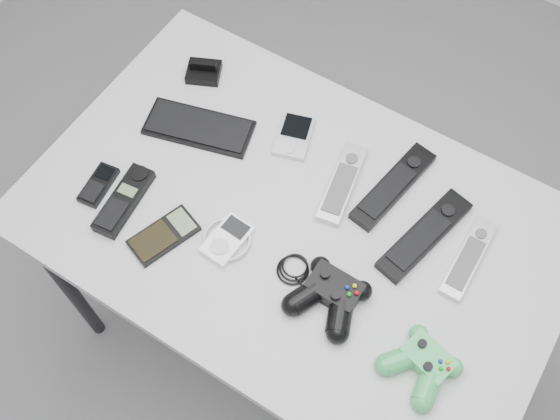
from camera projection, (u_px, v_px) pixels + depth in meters
The scene contains 15 objects.
floor at pixel (286, 301), 2.15m from camera, with size 3.50×3.50×0.00m, color slate.
desk at pixel (295, 233), 1.48m from camera, with size 1.16×0.74×0.78m.
pda_keyboard at pixel (199, 127), 1.53m from camera, with size 0.25×0.11×0.02m, color black.
dock_bracket at pixel (203, 69), 1.60m from camera, with size 0.08×0.07×0.04m, color black.
pda at pixel (294, 136), 1.52m from camera, with size 0.08×0.12×0.02m, color #BCBBC3.
remote_silver_a at pixel (342, 183), 1.45m from camera, with size 0.05×0.21×0.02m, color #BCBBC3.
remote_black_a at pixel (393, 186), 1.45m from camera, with size 0.06×0.25×0.03m, color black.
remote_black_b at pixel (425, 235), 1.39m from camera, with size 0.06×0.25×0.02m, color black.
remote_silver_b at pixel (469, 258), 1.37m from camera, with size 0.05×0.20×0.02m, color silver.
mobile_phone at pixel (98, 185), 1.45m from camera, with size 0.05×0.11×0.02m, color black.
cordless_handset at pixel (124, 200), 1.43m from camera, with size 0.06×0.18×0.03m, color black.
calculator at pixel (164, 235), 1.40m from camera, with size 0.07×0.15×0.01m, color black.
mp3_player at pixel (227, 239), 1.39m from camera, with size 0.10×0.11×0.02m, color white.
controller_black at pixel (330, 294), 1.31m from camera, with size 0.26×0.16×0.05m, color black, non-canonical shape.
controller_green at pixel (423, 363), 1.25m from camera, with size 0.13×0.14×0.05m, color green, non-canonical shape.
Camera 1 is at (0.39, -0.66, 2.04)m, focal length 42.00 mm.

